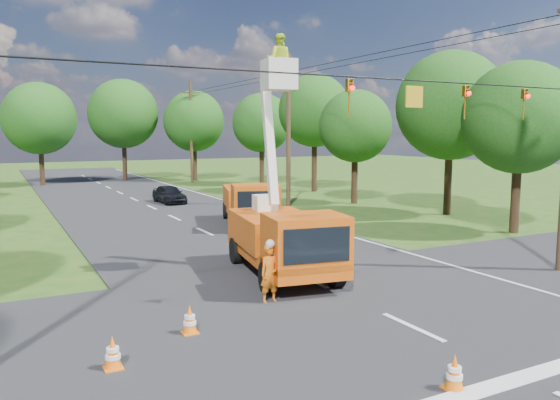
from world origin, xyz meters
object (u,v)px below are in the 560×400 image
pole_right_mid (288,129)px  tree_right_e (262,123)px  tree_far_a (39,119)px  ground_worker (270,274)px  tree_right_d (315,111)px  tree_right_a (520,118)px  traffic_cone_5 (113,353)px  traffic_cone_0 (454,373)px  tree_right_b (451,106)px  distant_car (169,194)px  traffic_cone_4 (190,320)px  second_truck (250,202)px  tree_right_c (355,126)px  traffic_cone_2 (279,248)px  pole_right_far (191,131)px  tree_far_b (123,114)px  traffic_cone_7 (266,218)px  traffic_cone_3 (274,238)px  tree_far_c (194,121)px  bucket_truck (283,226)px

pole_right_mid → tree_right_e: size_ratio=1.16×
pole_right_mid → tree_far_a: bearing=120.4°
ground_worker → tree_far_a: (-2.83, 41.46, 5.34)m
tree_right_d → tree_right_a: bearing=-93.5°
traffic_cone_5 → tree_far_a: 44.41m
traffic_cone_0 → pole_right_mid: 27.28m
tree_right_b → pole_right_mid: bearing=129.1°
distant_car → tree_right_a: size_ratio=0.45×
traffic_cone_5 → tree_far_a: tree_far_a is taller
ground_worker → tree_far_a: tree_far_a is taller
traffic_cone_0 → traffic_cone_4: size_ratio=1.00×
second_truck → tree_right_b: 13.29m
tree_right_a → tree_right_c: 13.01m
traffic_cone_5 → tree_right_a: tree_right_a is taller
traffic_cone_2 → second_truck: bearing=73.4°
pole_right_mid → tree_right_e: 15.92m
tree_right_d → tree_right_e: 8.11m
traffic_cone_2 → pole_right_far: (7.79, 33.46, 4.75)m
pole_right_mid → pole_right_far: (0.00, 20.00, 0.00)m
distant_car → traffic_cone_2: size_ratio=5.26×
pole_right_mid → second_truck: bearing=-133.0°
pole_right_mid → tree_far_b: 25.65m
traffic_cone_5 → tree_right_d: size_ratio=0.07×
traffic_cone_4 → tree_far_b: size_ratio=0.07×
traffic_cone_5 → traffic_cone_7: 18.25m
pole_right_far → tree_right_a: 34.37m
tree_right_d → tree_right_b: bearing=-89.2°
second_truck → tree_right_b: bearing=7.6°
traffic_cone_2 → traffic_cone_3: (0.77, 1.87, 0.00)m
traffic_cone_4 → traffic_cone_7: 16.12m
traffic_cone_7 → tree_right_b: bearing=-8.9°
traffic_cone_3 → traffic_cone_5: (-8.54, -9.38, 0.00)m
traffic_cone_0 → tree_far_b: 50.53m
ground_worker → pole_right_far: size_ratio=0.17×
pole_right_mid → tree_right_b: 10.39m
traffic_cone_4 → traffic_cone_2: bearing=47.9°
traffic_cone_3 → traffic_cone_4: size_ratio=1.00×
traffic_cone_4 → tree_right_c: (18.22, 18.79, 4.95)m
second_truck → traffic_cone_0: bearing=-86.2°
traffic_cone_2 → tree_far_c: size_ratio=0.08×
traffic_cone_5 → pole_right_mid: size_ratio=0.07×
pole_right_far → tree_right_e: bearing=-43.3°
ground_worker → traffic_cone_7: 13.57m
traffic_cone_3 → bucket_truck: bearing=-113.5°
ground_worker → tree_right_b: bearing=29.6°
tree_far_c → second_truck: bearing=-103.2°
tree_right_a → traffic_cone_2: bearing=177.6°
bucket_truck → traffic_cone_5: size_ratio=11.45×
traffic_cone_2 → pole_right_mid: (7.79, 13.46, 4.75)m
ground_worker → tree_right_d: (16.97, 25.46, 5.83)m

